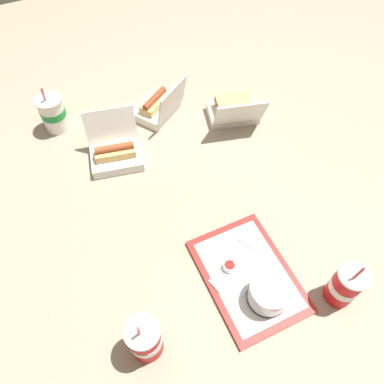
% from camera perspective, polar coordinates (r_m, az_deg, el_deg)
% --- Properties ---
extents(ground_plane, '(3.20, 3.20, 0.00)m').
position_cam_1_polar(ground_plane, '(1.36, 0.57, 0.53)').
color(ground_plane, gray).
extents(food_tray, '(0.37, 0.26, 0.01)m').
position_cam_1_polar(food_tray, '(1.20, 8.41, -12.52)').
color(food_tray, red).
rests_on(food_tray, ground_plane).
extents(cake_container, '(0.12, 0.12, 0.08)m').
position_cam_1_polar(cake_container, '(1.15, 11.63, -14.89)').
color(cake_container, black).
rests_on(cake_container, food_tray).
extents(ketchup_cup, '(0.04, 0.04, 0.02)m').
position_cam_1_polar(ketchup_cup, '(1.19, 5.72, -11.20)').
color(ketchup_cup, white).
rests_on(ketchup_cup, food_tray).
extents(napkin_stack, '(0.12, 0.12, 0.00)m').
position_cam_1_polar(napkin_stack, '(1.18, 6.03, -13.59)').
color(napkin_stack, white).
rests_on(napkin_stack, food_tray).
extents(plastic_fork, '(0.10, 0.06, 0.00)m').
position_cam_1_polar(plastic_fork, '(1.24, 8.59, -7.97)').
color(plastic_fork, white).
rests_on(plastic_fork, food_tray).
extents(clamshell_hotdog_corner, '(0.24, 0.25, 0.18)m').
position_cam_1_polar(clamshell_hotdog_corner, '(1.60, -5.28, 12.84)').
color(clamshell_hotdog_corner, white).
rests_on(clamshell_hotdog_corner, ground_plane).
extents(clamshell_sandwich_back, '(0.23, 0.24, 0.17)m').
position_cam_1_polar(clamshell_sandwich_back, '(1.58, 6.38, 12.33)').
color(clamshell_sandwich_back, white).
rests_on(clamshell_sandwich_back, ground_plane).
extents(clamshell_hotdog_center, '(0.22, 0.22, 0.17)m').
position_cam_1_polar(clamshell_hotdog_center, '(1.44, -11.55, 5.91)').
color(clamshell_hotdog_center, white).
rests_on(clamshell_hotdog_center, ground_plane).
extents(soda_cup_left, '(0.09, 0.09, 0.22)m').
position_cam_1_polar(soda_cup_left, '(1.06, -7.17, -21.33)').
color(soda_cup_left, red).
rests_on(soda_cup_left, ground_plane).
extents(soda_cup_front, '(0.09, 0.09, 0.22)m').
position_cam_1_polar(soda_cup_front, '(1.18, 22.31, -13.05)').
color(soda_cup_front, red).
rests_on(soda_cup_front, ground_plane).
extents(soda_cup_center, '(0.10, 0.10, 0.21)m').
position_cam_1_polar(soda_cup_center, '(1.61, -20.40, 11.19)').
color(soda_cup_center, white).
rests_on(soda_cup_center, ground_plane).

